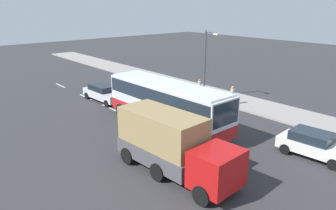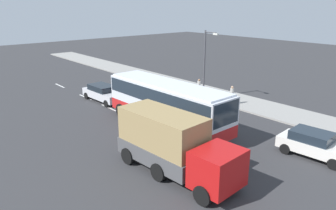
{
  "view_description": "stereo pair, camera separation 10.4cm",
  "coord_description": "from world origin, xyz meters",
  "px_view_note": "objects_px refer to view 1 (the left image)",
  "views": [
    {
      "loc": [
        17.54,
        -15.24,
        8.73
      ],
      "look_at": [
        0.63,
        -0.77,
        1.7
      ],
      "focal_mm": 34.3,
      "sensor_mm": 36.0,
      "label": 1
    },
    {
      "loc": [
        17.47,
        -15.32,
        8.73
      ],
      "look_at": [
        0.63,
        -0.77,
        1.7
      ],
      "focal_mm": 34.3,
      "sensor_mm": 36.0,
      "label": 2
    }
  ],
  "objects_px": {
    "cargo_truck": "(172,144)",
    "street_lamp": "(206,60)",
    "pedestrian_near_curb": "(199,86)",
    "car_silver_hatch": "(104,93)",
    "car_white_minivan": "(314,144)",
    "coach_bus": "(167,100)",
    "pedestrian_at_crossing": "(232,94)"
  },
  "relations": [
    {
      "from": "coach_bus",
      "to": "car_silver_hatch",
      "type": "bearing_deg",
      "value": 179.84
    },
    {
      "from": "coach_bus",
      "to": "pedestrian_near_curb",
      "type": "distance_m",
      "value": 9.16
    },
    {
      "from": "car_white_minivan",
      "to": "pedestrian_near_curb",
      "type": "relative_size",
      "value": 2.7
    },
    {
      "from": "coach_bus",
      "to": "pedestrian_at_crossing",
      "type": "height_order",
      "value": "coach_bus"
    },
    {
      "from": "coach_bus",
      "to": "street_lamp",
      "type": "distance_m",
      "value": 8.37
    },
    {
      "from": "cargo_truck",
      "to": "pedestrian_at_crossing",
      "type": "xyz_separation_m",
      "value": [
        -5.42,
        11.85,
        -0.57
      ]
    },
    {
      "from": "car_white_minivan",
      "to": "pedestrian_near_curb",
      "type": "xyz_separation_m",
      "value": [
        -13.72,
        4.46,
        0.23
      ]
    },
    {
      "from": "car_white_minivan",
      "to": "pedestrian_near_curb",
      "type": "distance_m",
      "value": 14.43
    },
    {
      "from": "cargo_truck",
      "to": "street_lamp",
      "type": "xyz_separation_m",
      "value": [
        -8.51,
        11.66,
        2.09
      ]
    },
    {
      "from": "cargo_truck",
      "to": "street_lamp",
      "type": "height_order",
      "value": "street_lamp"
    },
    {
      "from": "coach_bus",
      "to": "car_silver_hatch",
      "type": "distance_m",
      "value": 9.09
    },
    {
      "from": "car_silver_hatch",
      "to": "street_lamp",
      "type": "relative_size",
      "value": 0.77
    },
    {
      "from": "pedestrian_at_crossing",
      "to": "street_lamp",
      "type": "distance_m",
      "value": 4.08
    },
    {
      "from": "pedestrian_near_curb",
      "to": "street_lamp",
      "type": "xyz_separation_m",
      "value": [
        1.18,
        -0.43,
        2.74
      ]
    },
    {
      "from": "cargo_truck",
      "to": "car_silver_hatch",
      "type": "distance_m",
      "value": 14.84
    },
    {
      "from": "car_silver_hatch",
      "to": "coach_bus",
      "type": "bearing_deg",
      "value": -1.47
    },
    {
      "from": "car_silver_hatch",
      "to": "car_white_minivan",
      "type": "bearing_deg",
      "value": 8.92
    },
    {
      "from": "car_white_minivan",
      "to": "pedestrian_at_crossing",
      "type": "xyz_separation_m",
      "value": [
        -9.46,
        4.21,
        0.31
      ]
    },
    {
      "from": "pedestrian_near_curb",
      "to": "street_lamp",
      "type": "bearing_deg",
      "value": -51.26
    },
    {
      "from": "street_lamp",
      "to": "pedestrian_near_curb",
      "type": "bearing_deg",
      "value": 159.95
    },
    {
      "from": "cargo_truck",
      "to": "street_lamp",
      "type": "distance_m",
      "value": 14.58
    },
    {
      "from": "coach_bus",
      "to": "pedestrian_at_crossing",
      "type": "xyz_separation_m",
      "value": [
        -0.16,
        7.72,
        -0.97
      ]
    },
    {
      "from": "car_white_minivan",
      "to": "street_lamp",
      "type": "bearing_deg",
      "value": 157.79
    },
    {
      "from": "coach_bus",
      "to": "car_silver_hatch",
      "type": "relative_size",
      "value": 2.23
    },
    {
      "from": "car_silver_hatch",
      "to": "pedestrian_at_crossing",
      "type": "xyz_separation_m",
      "value": [
        8.84,
        7.85,
        0.32
      ]
    },
    {
      "from": "car_silver_hatch",
      "to": "pedestrian_at_crossing",
      "type": "height_order",
      "value": "pedestrian_at_crossing"
    },
    {
      "from": "pedestrian_near_curb",
      "to": "car_silver_hatch",
      "type": "bearing_deg",
      "value": -150.7
    },
    {
      "from": "car_silver_hatch",
      "to": "pedestrian_near_curb",
      "type": "bearing_deg",
      "value": 58.17
    },
    {
      "from": "coach_bus",
      "to": "pedestrian_near_curb",
      "type": "height_order",
      "value": "coach_bus"
    },
    {
      "from": "car_silver_hatch",
      "to": "pedestrian_at_crossing",
      "type": "bearing_deg",
      "value": 39.28
    },
    {
      "from": "street_lamp",
      "to": "car_white_minivan",
      "type": "bearing_deg",
      "value": -17.8
    },
    {
      "from": "pedestrian_near_curb",
      "to": "pedestrian_at_crossing",
      "type": "xyz_separation_m",
      "value": [
        4.26,
        -0.24,
        0.08
      ]
    }
  ]
}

